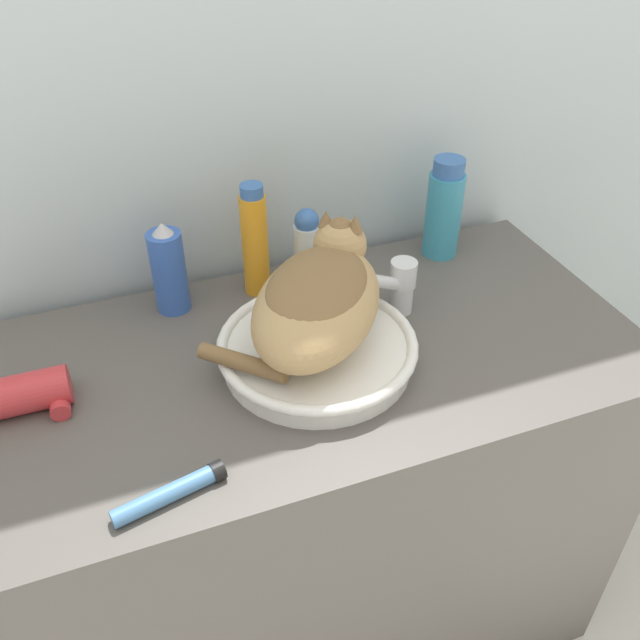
# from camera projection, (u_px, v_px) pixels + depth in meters

# --- Properties ---
(wall_back) EXTENTS (8.00, 0.05, 2.40)m
(wall_back) POSITION_uv_depth(u_px,v_px,m) (252.00, 93.00, 1.25)
(wall_back) COLOR silver
(wall_back) RESTS_ON ground_plane
(vanity_counter) EXTENTS (1.17, 0.59, 0.85)m
(vanity_counter) POSITION_uv_depth(u_px,v_px,m) (319.00, 502.00, 1.46)
(vanity_counter) COLOR #56514C
(vanity_counter) RESTS_ON ground_plane
(sink_basin) EXTENTS (0.35, 0.35, 0.05)m
(sink_basin) POSITION_uv_depth(u_px,v_px,m) (317.00, 350.00, 1.16)
(sink_basin) COLOR white
(sink_basin) RESTS_ON vanity_counter
(cat) EXTENTS (0.38, 0.37, 0.18)m
(cat) POSITION_uv_depth(u_px,v_px,m) (318.00, 297.00, 1.11)
(cat) COLOR tan
(cat) RESTS_ON sink_basin
(faucet) EXTENTS (0.14, 0.08, 0.13)m
(faucet) POSITION_uv_depth(u_px,v_px,m) (398.00, 284.00, 1.26)
(faucet) COLOR silver
(faucet) RESTS_ON vanity_counter
(spray_bottle_trigger) EXTENTS (0.06, 0.06, 0.18)m
(spray_bottle_trigger) POSITION_uv_depth(u_px,v_px,m) (169.00, 270.00, 1.26)
(spray_bottle_trigger) COLOR #335BB7
(spray_bottle_trigger) RESTS_ON vanity_counter
(mouthwash_bottle) EXTENTS (0.08, 0.08, 0.22)m
(mouthwash_bottle) POSITION_uv_depth(u_px,v_px,m) (444.00, 210.00, 1.41)
(mouthwash_bottle) COLOR teal
(mouthwash_bottle) RESTS_ON vanity_counter
(shampoo_bottle_tall) EXTENTS (0.05, 0.05, 0.23)m
(shampoo_bottle_tall) POSITION_uv_depth(u_px,v_px,m) (255.00, 242.00, 1.29)
(shampoo_bottle_tall) COLOR orange
(shampoo_bottle_tall) RESTS_ON vanity_counter
(lotion_bottle_white) EXTENTS (0.05, 0.05, 0.16)m
(lotion_bottle_white) POSITION_uv_depth(u_px,v_px,m) (307.00, 246.00, 1.34)
(lotion_bottle_white) COLOR silver
(lotion_bottle_white) RESTS_ON vanity_counter
(cream_tube) EXTENTS (0.17, 0.06, 0.03)m
(cream_tube) POSITION_uv_depth(u_px,v_px,m) (171.00, 493.00, 0.94)
(cream_tube) COLOR #4C7FB2
(cream_tube) RESTS_ON vanity_counter
(hair_dryer) EXTENTS (0.16, 0.10, 0.07)m
(hair_dryer) POSITION_uv_depth(u_px,v_px,m) (27.00, 394.00, 1.07)
(hair_dryer) COLOR #C63338
(hair_dryer) RESTS_ON vanity_counter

